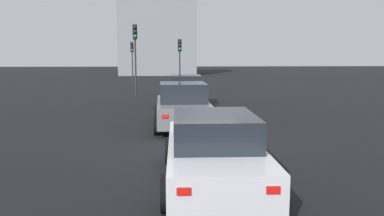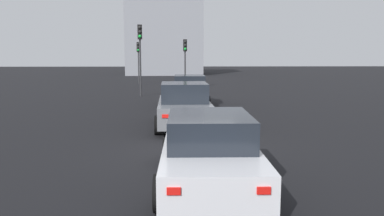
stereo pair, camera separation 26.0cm
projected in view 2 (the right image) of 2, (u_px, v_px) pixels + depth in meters
The scene contains 8 objects.
ground_plane at pixel (193, 154), 10.33m from camera, with size 160.00×160.00×0.20m, color black.
car_black_lead at pixel (189, 91), 19.50m from camera, with size 4.08×1.98×1.59m.
car_grey_second at pixel (184, 106), 13.52m from camera, with size 4.08×2.09×1.63m.
car_white_third at pixel (209, 150), 7.55m from camera, with size 4.64×2.08×1.46m.
traffic_light_near_left at pixel (140, 45), 23.43m from camera, with size 0.32×0.30×4.49m.
traffic_light_near_right at pixel (185, 53), 28.49m from camera, with size 0.32×0.29×3.81m.
traffic_light_far_left at pixel (138, 54), 34.44m from camera, with size 0.32×0.29×3.81m.
building_facade_left at pixel (165, 38), 52.35m from camera, with size 9.92×10.04×9.97m, color gray.
Camera 2 is at (-10.04, 0.45, 2.59)m, focal length 35.12 mm.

